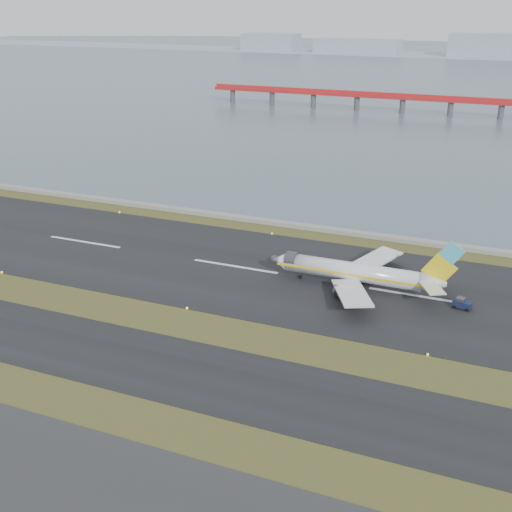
% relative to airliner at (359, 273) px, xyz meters
% --- Properties ---
extents(ground, '(1000.00, 1000.00, 0.00)m').
position_rel_airliner_xyz_m(ground, '(-27.83, -29.28, -3.46)').
color(ground, '#324418').
rests_on(ground, ground).
extents(taxiway_strip, '(1000.00, 18.00, 0.10)m').
position_rel_airliner_xyz_m(taxiway_strip, '(-27.83, -41.28, -3.41)').
color(taxiway_strip, black).
rests_on(taxiway_strip, ground).
extents(runway_strip, '(1000.00, 45.00, 0.10)m').
position_rel_airliner_xyz_m(runway_strip, '(-27.83, 0.72, -3.41)').
color(runway_strip, black).
rests_on(runway_strip, ground).
extents(seawall, '(1000.00, 2.50, 1.00)m').
position_rel_airliner_xyz_m(seawall, '(-27.83, 30.72, -2.96)').
color(seawall, gray).
rests_on(seawall, ground).
extents(bay_water, '(1400.00, 800.00, 1.30)m').
position_rel_airliner_xyz_m(bay_water, '(-27.83, 430.72, -3.46)').
color(bay_water, '#4A5D6A').
rests_on(bay_water, ground).
extents(red_pier, '(260.00, 5.00, 10.20)m').
position_rel_airliner_xyz_m(red_pier, '(-7.83, 220.72, 3.82)').
color(red_pier, red).
rests_on(red_pier, ground).
extents(far_shoreline, '(1400.00, 80.00, 60.50)m').
position_rel_airliner_xyz_m(far_shoreline, '(-14.21, 590.72, 2.61)').
color(far_shoreline, '#9AA7B6').
rests_on(far_shoreline, ground).
extents(airliner, '(38.52, 32.89, 12.80)m').
position_rel_airliner_xyz_m(airliner, '(0.00, 0.00, 0.00)').
color(airliner, white).
rests_on(airliner, ground).
extents(pushback_tug, '(3.72, 2.57, 2.19)m').
position_rel_airliner_xyz_m(pushback_tug, '(20.50, -1.56, -2.40)').
color(pushback_tug, '#151C3B').
rests_on(pushback_tug, ground).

